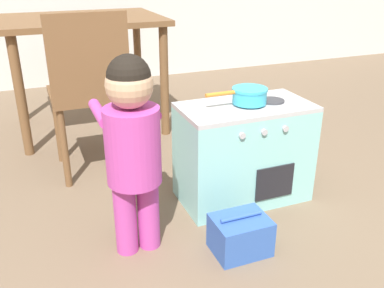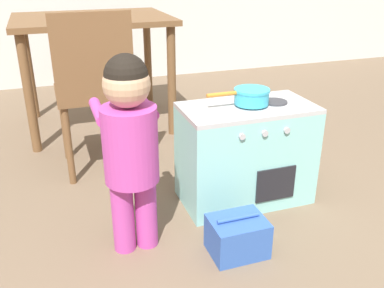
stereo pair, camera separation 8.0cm
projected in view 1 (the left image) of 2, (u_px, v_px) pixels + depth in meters
name	position (u px, v px, depth m)	size (l,w,h in m)	color
play_kitchen	(244.00, 153.00, 2.07)	(0.62, 0.35, 0.49)	#8CD1CC
toy_pot	(249.00, 95.00, 1.96)	(0.30, 0.16, 0.07)	#38B2D6
child_figure	(132.00, 138.00, 1.59)	(0.23, 0.34, 0.81)	#BC429E
toy_basket	(240.00, 235.00, 1.74)	(0.22, 0.18, 0.17)	#335BB2
dining_table	(84.00, 35.00, 2.80)	(1.00, 0.77, 0.76)	brown
dining_chair_near	(89.00, 90.00, 2.21)	(0.39, 0.39, 0.88)	brown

